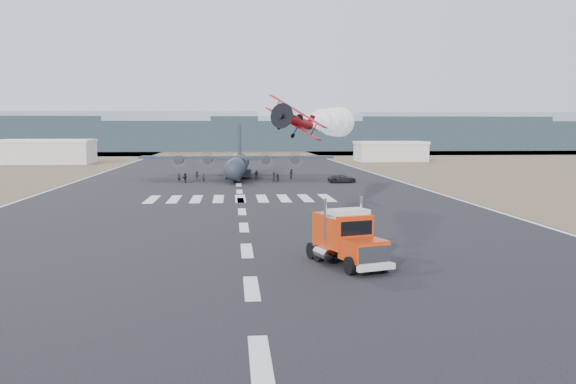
{
  "coord_description": "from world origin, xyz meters",
  "views": [
    {
      "loc": [
        -1.1,
        -37.8,
        9.52
      ],
      "look_at": [
        3.8,
        18.19,
        4.0
      ],
      "focal_mm": 40.0,
      "sensor_mm": 36.0,
      "label": 1
    }
  ],
  "objects": [
    {
      "name": "smoke_trail",
      "position": [
        11.84,
        43.45,
        10.53
      ],
      "size": [
        10.1,
        26.36,
        4.09
      ],
      "rotation": [
        0.0,
        0.0,
        -0.31
      ],
      "color": "white"
    },
    {
      "name": "ridge_seg_f",
      "position": [
        130.0,
        260.0,
        8.5
      ],
      "size": [
        150.0,
        50.0,
        17.0
      ],
      "primitive_type": "cube",
      "color": "slate",
      "rests_on": "ground"
    },
    {
      "name": "crew_a",
      "position": [
        -6.2,
        77.35,
        0.8
      ],
      "size": [
        0.7,
        0.75,
        1.61
      ],
      "primitive_type": "imported",
      "rotation": [
        0.0,
        0.0,
        5.21
      ],
      "color": "black",
      "rests_on": "ground"
    },
    {
      "name": "semi_truck",
      "position": [
        6.86,
        6.08,
        1.95
      ],
      "size": [
        5.17,
        8.97,
        3.96
      ],
      "rotation": [
        0.0,
        0.0,
        0.33
      ],
      "color": "black",
      "rests_on": "ground"
    },
    {
      "name": "transport_aircraft",
      "position": [
        -0.02,
        87.64,
        2.76
      ],
      "size": [
        37.09,
        30.53,
        10.71
      ],
      "rotation": [
        0.0,
        0.0,
        -0.05
      ],
      "color": "black",
      "rests_on": "ground"
    },
    {
      "name": "support_vehicle",
      "position": [
        18.49,
        74.95,
        0.7
      ],
      "size": [
        5.28,
        2.91,
        1.4
      ],
      "primitive_type": "imported",
      "rotation": [
        0.0,
        0.0,
        1.69
      ],
      "color": "black",
      "rests_on": "ground"
    },
    {
      "name": "hangar_left",
      "position": [
        -52.0,
        145.0,
        3.41
      ],
      "size": [
        24.5,
        14.5,
        6.7
      ],
      "color": "#B8B1A4",
      "rests_on": "ground"
    },
    {
      "name": "ridge_seg_e",
      "position": [
        65.0,
        260.0,
        7.5
      ],
      "size": [
        150.0,
        50.0,
        15.0
      ],
      "primitive_type": "cube",
      "color": "slate",
      "rests_on": "ground"
    },
    {
      "name": "ridge_seg_c",
      "position": [
        -65.0,
        260.0,
        8.5
      ],
      "size": [
        150.0,
        50.0,
        17.0
      ],
      "primitive_type": "cube",
      "color": "slate",
      "rests_on": "ground"
    },
    {
      "name": "ridge_seg_d",
      "position": [
        0.0,
        260.0,
        6.5
      ],
      "size": [
        150.0,
        50.0,
        13.0
      ],
      "primitive_type": "cube",
      "color": "slate",
      "rests_on": "ground"
    },
    {
      "name": "crew_b",
      "position": [
        7.08,
        76.99,
        0.78
      ],
      "size": [
        0.89,
        0.84,
        1.56
      ],
      "primitive_type": "imported",
      "rotation": [
        0.0,
        0.0,
        5.62
      ],
      "color": "black",
      "rests_on": "ground"
    },
    {
      "name": "aerobatic_biplane",
      "position": [
        4.83,
        21.62,
        10.35
      ],
      "size": [
        5.79,
        6.08,
        4.44
      ],
      "rotation": [
        0.0,
        0.51,
        -0.31
      ],
      "color": "#AA0B0C"
    },
    {
      "name": "hangar_right",
      "position": [
        46.0,
        150.0,
        3.01
      ],
      "size": [
        20.5,
        12.5,
        5.9
      ],
      "color": "#B8B1A4",
      "rests_on": "ground"
    },
    {
      "name": "crew_g",
      "position": [
        -10.64,
        78.7,
        0.84
      ],
      "size": [
        0.71,
        0.63,
        1.68
      ],
      "primitive_type": "imported",
      "rotation": [
        0.0,
        0.0,
        0.23
      ],
      "color": "black",
      "rests_on": "ground"
    },
    {
      "name": "crew_e",
      "position": [
        6.48,
        78.64,
        0.85
      ],
      "size": [
        0.84,
        0.97,
        1.7
      ],
      "primitive_type": "imported",
      "rotation": [
        0.0,
        0.0,
        1.09
      ],
      "color": "black",
      "rests_on": "ground"
    },
    {
      "name": "crew_c",
      "position": [
        -7.71,
        83.73,
        0.81
      ],
      "size": [
        1.15,
        0.98,
        1.63
      ],
      "primitive_type": "imported",
      "rotation": [
        0.0,
        0.0,
        0.57
      ],
      "color": "black",
      "rests_on": "ground"
    },
    {
      "name": "crew_d",
      "position": [
        3.52,
        84.28,
        0.87
      ],
      "size": [
        1.05,
        0.57,
        1.75
      ],
      "primitive_type": "imported",
      "rotation": [
        0.0,
        0.0,
        0.04
      ],
      "color": "black",
      "rests_on": "ground"
    },
    {
      "name": "ground",
      "position": [
        0.0,
        0.0,
        0.0
      ],
      "size": [
        500.0,
        500.0,
        0.0
      ],
      "primitive_type": "plane",
      "color": "black",
      "rests_on": "ground"
    },
    {
      "name": "scrub_far",
      "position": [
        0.0,
        230.0,
        0.0
      ],
      "size": [
        500.0,
        80.0,
        0.0
      ],
      "primitive_type": "cube",
      "color": "brown",
      "rests_on": "ground"
    },
    {
      "name": "runway_markings",
      "position": [
        0.0,
        60.0,
        0.01
      ],
      "size": [
        60.0,
        260.0,
        0.01
      ],
      "primitive_type": null,
      "color": "silver",
      "rests_on": "ground"
    },
    {
      "name": "crew_h",
      "position": [
        10.31,
        84.67,
        0.93
      ],
      "size": [
        0.77,
        1.01,
        1.86
      ],
      "primitive_type": "imported",
      "rotation": [
        0.0,
        0.0,
        1.82
      ],
      "color": "black",
      "rests_on": "ground"
    },
    {
      "name": "crew_f",
      "position": [
        -9.47,
        77.26,
        0.89
      ],
      "size": [
        1.21,
        1.71,
        1.78
      ],
      "primitive_type": "imported",
      "rotation": [
        0.0,
        0.0,
        4.25
      ],
      "color": "black",
      "rests_on": "ground"
    }
  ]
}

